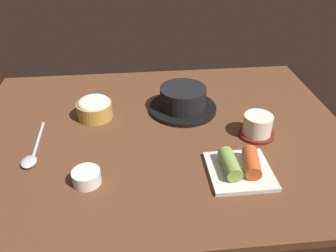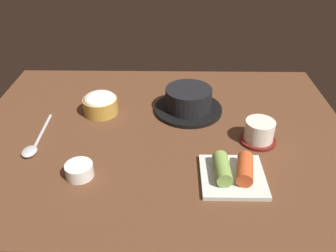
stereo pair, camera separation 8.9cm
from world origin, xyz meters
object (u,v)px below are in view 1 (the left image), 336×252
Objects in this scene: kimchi_plate at (240,167)px; rice_bowl at (94,107)px; spoon at (32,154)px; side_bowl_near at (86,177)px; stone_pot at (183,100)px; tea_cup_with_saucer at (257,126)px.

rice_bowl is at bearing 140.95° from kimchi_plate.
side_bowl_near is at bearing -37.37° from spoon.
stone_pot reaches higher than spoon.
tea_cup_with_saucer is 44.31cm from side_bowl_near.
side_bowl_near reaches higher than spoon.
rice_bowl is at bearing 90.13° from side_bowl_near.
side_bowl_near is 17.50cm from spoon.
tea_cup_with_saucer is at bearing -41.02° from stone_pot.
kimchi_plate is at bearing -120.75° from tea_cup_with_saucer.
tea_cup_with_saucer is (17.16, -14.93, -0.32)cm from stone_pot.
stone_pot reaches higher than side_bowl_near.
rice_bowl reaches higher than tea_cup_with_saucer.
rice_bowl is at bearing -176.74° from stone_pot.
kimchi_plate is at bearing -72.98° from stone_pot.
spoon is (-13.82, -16.59, -2.53)cm from rice_bowl.
tea_cup_with_saucer is 0.65× the size of kimchi_plate.
rice_bowl is 27.23cm from side_bowl_near.
kimchi_plate is (33.87, -27.47, -1.48)cm from rice_bowl.
rice_bowl is 0.51× the size of spoon.
stone_pot is 1.39× the size of kimchi_plate.
spoon is at bearing 167.15° from kimchi_plate.
stone_pot is 42.90cm from spoon.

